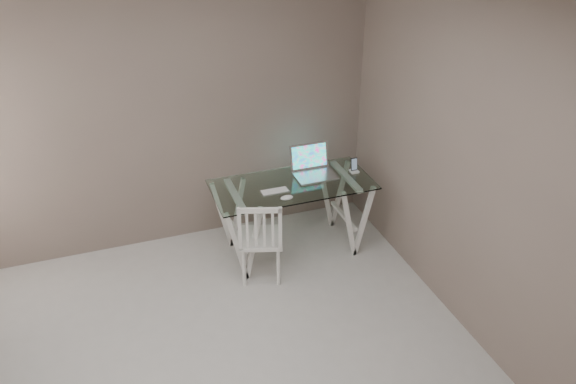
% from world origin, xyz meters
% --- Properties ---
extents(room, '(4.50, 4.52, 2.71)m').
position_xyz_m(room, '(-0.06, 0.02, 1.72)').
color(room, '#B1AEAA').
rests_on(room, ground).
extents(desk, '(1.50, 0.70, 0.75)m').
position_xyz_m(desk, '(1.03, 1.62, 0.38)').
color(desk, silver).
rests_on(desk, ground).
extents(chair, '(0.48, 0.48, 0.84)m').
position_xyz_m(chair, '(0.61, 1.28, 0.46)').
color(chair, white).
rests_on(chair, ground).
extents(laptop, '(0.39, 0.33, 0.27)m').
position_xyz_m(laptop, '(1.29, 1.75, 0.81)').
color(laptop, '#BBBBC0').
rests_on(laptop, desk).
extents(keyboard, '(0.26, 0.11, 0.01)m').
position_xyz_m(keyboard, '(0.83, 1.54, 0.75)').
color(keyboard, silver).
rests_on(keyboard, desk).
extents(mouse, '(0.12, 0.07, 0.04)m').
position_xyz_m(mouse, '(0.89, 1.37, 0.76)').
color(mouse, silver).
rests_on(mouse, desk).
extents(phone_dock, '(0.08, 0.08, 0.14)m').
position_xyz_m(phone_dock, '(1.68, 1.65, 0.79)').
color(phone_dock, white).
rests_on(phone_dock, desk).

